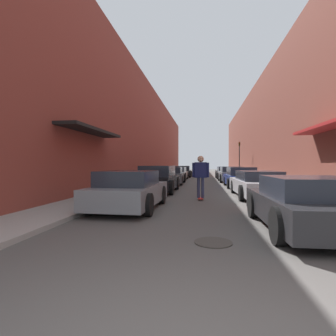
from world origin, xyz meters
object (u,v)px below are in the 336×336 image
at_px(parked_car_left_0, 130,190).
at_px(parked_car_right_0, 308,204).
at_px(parked_car_right_2, 240,178).
at_px(manhole_cover, 213,242).
at_px(parked_car_right_1, 257,184).
at_px(parked_car_left_2, 171,175).
at_px(parked_car_left_4, 183,172).
at_px(parked_car_right_3, 231,174).
at_px(traffic_light, 239,155).
at_px(parked_car_left_1, 158,179).
at_px(parked_car_left_3, 177,173).
at_px(parked_car_right_4, 226,173).
at_px(skateboarder, 201,173).

xyz_separation_m(parked_car_left_0, parked_car_right_0, (4.67, -2.19, -0.02)).
relative_size(parked_car_right_2, manhole_cover, 6.09).
bearing_deg(parked_car_right_1, parked_car_left_2, 123.06).
relative_size(parked_car_left_2, parked_car_left_4, 1.10).
bearing_deg(parked_car_left_2, manhole_cover, -79.86).
height_order(parked_car_right_3, traffic_light, traffic_light).
xyz_separation_m(parked_car_left_0, traffic_light, (6.31, 21.27, 1.85)).
bearing_deg(parked_car_left_4, parked_car_left_2, -90.33).
bearing_deg(traffic_light, parked_car_left_1, -111.44).
distance_m(parked_car_left_0, manhole_cover, 4.29).
height_order(parked_car_left_0, parked_car_left_4, parked_car_left_4).
distance_m(parked_car_left_3, parked_car_left_4, 5.16).
bearing_deg(parked_car_left_3, parked_car_left_0, -89.73).
xyz_separation_m(parked_car_right_2, parked_car_right_3, (-0.10, 4.96, 0.02)).
distance_m(parked_car_left_2, parked_car_right_4, 9.13).
bearing_deg(parked_car_right_2, parked_car_left_4, 110.19).
height_order(parked_car_left_4, skateboarder, skateboarder).
xyz_separation_m(parked_car_right_3, skateboarder, (-2.35, -11.24, 0.48)).
distance_m(parked_car_left_2, parked_car_left_4, 10.51).
distance_m(parked_car_right_2, skateboarder, 6.77).
height_order(parked_car_left_1, parked_car_left_4, parked_car_left_1).
xyz_separation_m(parked_car_left_2, parked_car_right_4, (4.70, 7.83, -0.01)).
relative_size(parked_car_left_1, parked_car_right_0, 1.10).
distance_m(parked_car_left_0, parked_car_right_0, 5.16).
xyz_separation_m(parked_car_left_3, parked_car_right_1, (4.82, -12.67, -0.01)).
xyz_separation_m(parked_car_right_0, parked_car_right_2, (0.05, 11.04, 0.03)).
relative_size(parked_car_right_4, manhole_cover, 5.98).
bearing_deg(skateboarder, parked_car_left_0, -131.55).
height_order(parked_car_right_1, parked_car_right_3, parked_car_right_3).
relative_size(parked_car_left_0, traffic_light, 1.04).
bearing_deg(parked_car_right_2, parked_car_right_0, -90.28).
xyz_separation_m(parked_car_left_2, manhole_cover, (2.58, -14.45, -0.61)).
bearing_deg(parked_car_right_1, parked_car_right_0, -90.74).
bearing_deg(manhole_cover, parked_car_right_0, 29.70).
height_order(parked_car_left_3, manhole_cover, parked_car_left_3).
distance_m(manhole_cover, traffic_light, 25.06).
relative_size(parked_car_left_1, traffic_light, 1.15).
relative_size(parked_car_left_0, parked_car_left_1, 0.91).
distance_m(parked_car_left_2, parked_car_right_3, 5.39).
bearing_deg(manhole_cover, parked_car_left_1, 106.29).
distance_m(parked_car_left_1, manhole_cover, 9.06).
distance_m(parked_car_left_0, parked_car_right_2, 10.03).
height_order(parked_car_left_0, parked_car_right_2, parked_car_right_2).
relative_size(parked_car_left_3, parked_car_right_2, 1.08).
bearing_deg(parked_car_left_2, parked_car_right_2, -25.00).
height_order(parked_car_left_3, parked_car_right_1, parked_car_left_3).
xyz_separation_m(parked_car_right_1, parked_car_right_2, (-0.02, 5.10, 0.04)).
distance_m(parked_car_left_1, parked_car_left_4, 16.28).
bearing_deg(parked_car_left_4, parked_car_left_3, -91.36).
relative_size(parked_car_left_1, parked_car_right_1, 0.91).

